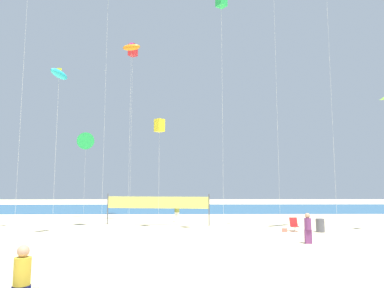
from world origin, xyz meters
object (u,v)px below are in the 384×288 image
at_px(trash_barrel, 320,225).
at_px(kite_green_box, 221,1).
at_px(beachgoer_plum_shirt, 308,227).
at_px(kite_yellow_box, 159,126).
at_px(folding_beach_chair, 294,224).
at_px(beach_handbag, 285,230).
at_px(kite_orange_inflatable, 131,48).
at_px(kite_green_delta, 86,141).
at_px(mother_figure, 22,279).
at_px(volleyball_net, 157,204).
at_px(kite_cyan_inflatable, 59,74).
at_px(beachgoer_olive_shirt, 177,210).
at_px(kite_red_box, 133,51).

height_order(trash_barrel, kite_green_box, kite_green_box).
xyz_separation_m(beachgoer_plum_shirt, kite_yellow_box, (-8.42, 6.84, 6.58)).
bearing_deg(folding_beach_chair, beach_handbag, -120.94).
relative_size(kite_orange_inflatable, kite_green_delta, 1.91).
xyz_separation_m(mother_figure, kite_orange_inflatable, (-1.07, 21.67, 14.22)).
relative_size(beachgoer_plum_shirt, kite_green_delta, 0.19).
distance_m(volleyball_net, kite_yellow_box, 6.19).
height_order(beachgoer_plum_shirt, kite_orange_inflatable, kite_orange_inflatable).
distance_m(beachgoer_plum_shirt, folding_beach_chair, 5.23).
bearing_deg(mother_figure, kite_orange_inflatable, 81.30).
height_order(folding_beach_chair, kite_green_box, kite_green_box).
height_order(folding_beach_chair, kite_yellow_box, kite_yellow_box).
relative_size(beachgoer_plum_shirt, folding_beach_chair, 1.79).
bearing_deg(kite_cyan_inflatable, mother_figure, -72.31).
relative_size(beachgoer_plum_shirt, kite_cyan_inflatable, 0.15).
height_order(beachgoer_olive_shirt, trash_barrel, beachgoer_olive_shirt).
distance_m(kite_cyan_inflatable, kite_yellow_box, 7.68).
xyz_separation_m(beachgoer_plum_shirt, beachgoer_olive_shirt, (-7.21, 11.21, 0.11)).
distance_m(volleyball_net, kite_red_box, 17.39).
xyz_separation_m(volleyball_net, kite_green_delta, (-7.55, 6.47, 5.70)).
xyz_separation_m(beachgoer_olive_shirt, kite_green_delta, (-9.01, 4.27, 6.37)).
relative_size(trash_barrel, kite_yellow_box, 0.11).
distance_m(beachgoer_olive_shirt, kite_cyan_inflatable, 14.27).
xyz_separation_m(beachgoer_plum_shirt, volleyball_net, (-8.67, 9.00, 0.79)).
relative_size(mother_figure, trash_barrel, 1.89).
xyz_separation_m(beachgoer_olive_shirt, beach_handbag, (7.25, -6.49, -0.84)).
bearing_deg(mother_figure, trash_barrel, 38.69).
bearing_deg(beachgoer_plum_shirt, volleyball_net, -33.64).
bearing_deg(volleyball_net, kite_green_box, -48.51).
bearing_deg(mother_figure, beachgoer_olive_shirt, 70.58).
bearing_deg(kite_green_box, volleyball_net, 131.49).
bearing_deg(kite_green_box, trash_barrel, 7.12).
distance_m(beachgoer_olive_shirt, kite_green_box, 16.65).
relative_size(volleyball_net, kite_orange_inflatable, 0.52).
distance_m(kite_cyan_inflatable, kite_red_box, 15.41).
relative_size(mother_figure, kite_green_box, 0.10).
height_order(trash_barrel, kite_yellow_box, kite_yellow_box).
bearing_deg(beachgoer_olive_shirt, beachgoer_plum_shirt, -179.78).
xyz_separation_m(kite_green_delta, kite_yellow_box, (7.80, -8.64, 0.09)).
distance_m(beachgoer_olive_shirt, trash_barrel, 11.64).
height_order(kite_red_box, kite_green_delta, kite_red_box).
height_order(kite_cyan_inflatable, kite_green_delta, kite_cyan_inflatable).
height_order(beach_handbag, kite_orange_inflatable, kite_orange_inflatable).
bearing_deg(kite_red_box, kite_cyan_inflatable, -100.57).
bearing_deg(kite_red_box, beach_handbag, -44.48).
relative_size(mother_figure, folding_beach_chair, 1.87).
xyz_separation_m(folding_beach_chair, volleyball_net, (-9.48, 3.85, 1.17)).
relative_size(volleyball_net, kite_cyan_inflatable, 0.77).
distance_m(mother_figure, kite_cyan_inflatable, 16.88).
bearing_deg(mother_figure, kite_green_delta, 91.47).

